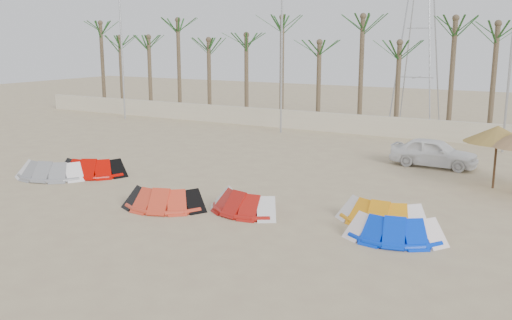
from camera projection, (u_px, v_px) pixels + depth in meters
The scene contains 15 objects.
ground at pixel (167, 231), 18.90m from camera, with size 120.00×120.00×0.00m, color tan.
boundary_wall at pixel (376, 126), 37.48m from camera, with size 60.00×0.30×1.30m, color beige.
palm_line at pixel (397, 36), 37.23m from camera, with size 52.00×4.00×7.70m.
lamp_a at pixel (122, 45), 44.36m from camera, with size 1.25×0.14×11.00m.
lamp_b at pixel (282, 46), 37.60m from camera, with size 1.25×0.14×11.00m.
lamp_c at pixel (512, 48), 30.84m from camera, with size 1.25×0.14×11.00m.
pylon at pixel (414, 125), 42.24m from camera, with size 3.00×3.00×14.00m, color #A5A8AD, non-canonical shape.
kite_grey at pixel (54, 169), 26.07m from camera, with size 3.56×2.27×0.90m.
kite_red_left at pixel (96, 166), 26.56m from camera, with size 3.62×2.64×0.90m.
kite_red_mid at pixel (168, 197), 21.41m from camera, with size 3.43×2.30×0.90m.
kite_red_right at pixel (246, 201), 20.96m from camera, with size 3.22×2.03×0.90m.
kite_orange at pixel (384, 210), 19.79m from camera, with size 3.11×1.58×0.90m.
kite_blue at pixel (398, 226), 18.06m from camera, with size 3.28×2.06×0.90m.
parasol_left at pixel (498, 134), 23.86m from camera, with size 2.75×2.75×2.69m.
car at pixel (434, 152), 28.31m from camera, with size 1.69×4.21×1.43m, color white.
Camera 1 is at (11.46, -14.19, 6.24)m, focal length 40.00 mm.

